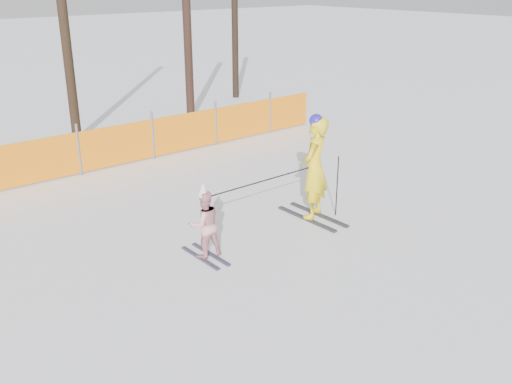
# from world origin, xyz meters

# --- Properties ---
(ground) EXTENTS (120.00, 120.00, 0.00)m
(ground) POSITION_xyz_m (0.00, 0.00, 0.00)
(ground) COLOR white
(ground) RESTS_ON ground
(adult) EXTENTS (0.87, 1.55, 2.09)m
(adult) POSITION_xyz_m (1.62, 0.70, 1.05)
(adult) COLOR black
(adult) RESTS_ON ground
(child) EXTENTS (0.63, 1.06, 1.36)m
(child) POSITION_xyz_m (-0.97, 0.68, 0.62)
(child) COLOR black
(child) RESTS_ON ground
(ski_poles) EXTENTS (2.93, 0.22, 1.23)m
(ski_poles) POSITION_xyz_m (0.93, 0.63, 0.92)
(ski_poles) COLOR black
(ski_poles) RESTS_ON ground
(safety_fence) EXTENTS (17.54, 0.06, 1.25)m
(safety_fence) POSITION_xyz_m (-2.11, 6.08, 0.56)
(safety_fence) COLOR #595960
(safety_fence) RESTS_ON ground
(tree_trunks) EXTENTS (7.57, 2.15, 6.52)m
(tree_trunks) POSITION_xyz_m (3.75, 9.70, 3.00)
(tree_trunks) COLOR black
(tree_trunks) RESTS_ON ground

